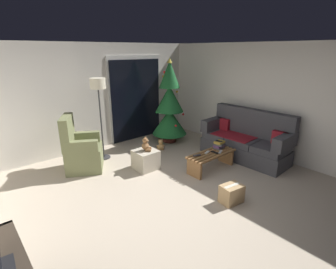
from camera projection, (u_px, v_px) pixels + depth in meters
The scene contains 20 objects.
ground_plane at pixel (177, 198), 4.23m from camera, with size 7.00×7.00×0.00m, color #B2A38E.
wall_back at pixel (90, 98), 6.03m from camera, with size 5.72×0.12×2.50m, color silver.
wall_right at pixel (274, 102), 5.59m from camera, with size 0.12×6.00×2.50m, color silver.
patio_door_frame at pixel (136, 98), 6.79m from camera, with size 1.60×0.02×2.20m, color silver.
patio_door_glass at pixel (137, 100), 6.79m from camera, with size 1.50×0.02×2.10m, color black.
couch at pixel (246, 141), 5.71m from camera, with size 0.85×1.97×1.08m.
coffee_table at pixel (211, 158), 5.17m from camera, with size 1.10×0.40×0.36m.
remote_graphite at pixel (197, 155), 4.98m from camera, with size 0.04×0.16×0.02m, color #333338.
remote_white at pixel (207, 152), 5.13m from camera, with size 0.04×0.16×0.02m, color silver.
remote_silver at pixel (220, 152), 5.15m from camera, with size 0.04×0.16×0.02m, color #ADADB2.
remote_black at pixel (215, 152), 5.13m from camera, with size 0.04×0.16×0.02m, color black.
book_stack at pixel (219, 145), 5.34m from camera, with size 0.24×0.22×0.16m.
cell_phone at pixel (219, 141), 5.31m from camera, with size 0.07×0.14×0.01m, color black.
christmas_tree at pixel (170, 107), 6.54m from camera, with size 0.90×0.90×2.15m.
armchair at pixel (81, 151), 5.13m from camera, with size 0.94×0.93×1.13m.
floor_lamp at pixel (98, 92), 5.32m from camera, with size 0.32×0.32×1.78m.
ottoman at pixel (146, 160), 5.22m from camera, with size 0.44×0.44×0.40m, color #B2A893.
teddy_bear_chestnut at pixel (146, 145), 5.12m from camera, with size 0.22×0.21×0.29m.
teddy_bear_honey_by_tree at pixel (161, 146), 6.19m from camera, with size 0.21×0.22×0.29m.
cardboard_box_taped_mid_floor at pixel (231, 194), 4.08m from camera, with size 0.39×0.30×0.30m.
Camera 1 is at (-2.51, -2.68, 2.35)m, focal length 27.26 mm.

